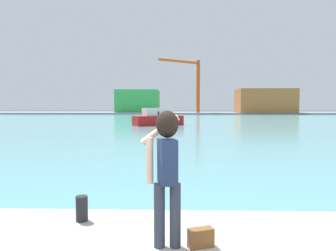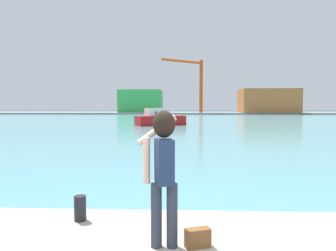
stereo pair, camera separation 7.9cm
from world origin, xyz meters
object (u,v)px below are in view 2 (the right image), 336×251
person_photographer (163,164)px  port_crane (196,79)px  harbor_bollard (80,208)px  handbag (198,238)px  warehouse_left (141,101)px  warehouse_right (268,101)px  boat_moored (159,119)px

person_photographer → port_crane: (4.38, 84.82, 8.15)m
harbor_bollard → handbag: bearing=-25.5°
handbag → warehouse_left: warehouse_left is taller
warehouse_left → warehouse_right: bearing=-7.3°
harbor_bollard → port_crane: 84.64m
person_photographer → warehouse_right: 90.21m
handbag → warehouse_left: size_ratio=0.02×
harbor_bollard → boat_moored: 33.71m
harbor_bollard → warehouse_left: size_ratio=0.03×
handbag → harbor_bollard: size_ratio=0.82×
boat_moored → warehouse_left: warehouse_left is taller
person_photographer → harbor_bollard: (-1.35, 0.86, -0.87)m
handbag → boat_moored: boat_moored is taller
boat_moored → port_crane: 51.52m
person_photographer → harbor_bollard: person_photographer is taller
person_photographer → warehouse_left: (-11.74, 91.32, 2.04)m
handbag → warehouse_right: warehouse_right is taller
warehouse_right → port_crane: size_ratio=1.05×
person_photographer → warehouse_left: warehouse_left is taller
harbor_bollard → warehouse_left: bearing=96.6°
harbor_bollard → warehouse_right: bearing=72.9°
warehouse_left → port_crane: (16.12, -6.50, 6.11)m
boat_moored → warehouse_left: size_ratio=0.49×
person_photographer → port_crane: port_crane is taller
warehouse_right → person_photographer: bearing=-106.1°
person_photographer → harbor_bollard: bearing=43.6°
handbag → boat_moored: size_ratio=0.05×
boat_moored → warehouse_right: warehouse_right is taller
boat_moored → warehouse_right: bearing=34.2°
person_photographer → port_crane: 85.33m
harbor_bollard → port_crane: (5.73, 83.96, 9.02)m
warehouse_left → person_photographer: bearing=-82.7°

